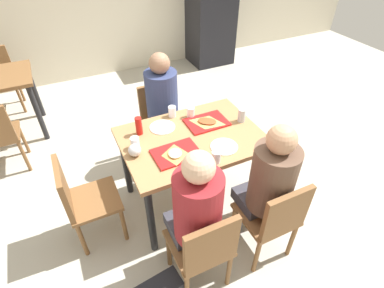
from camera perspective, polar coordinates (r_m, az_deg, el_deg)
name	(u,v)px	position (r m, az deg, el deg)	size (l,w,h in m)	color
ground_plane	(192,199)	(3.06, 0.00, -10.33)	(10.00, 10.00, 0.02)	#B2AD9E
main_table	(192,146)	(2.58, 0.00, -0.42)	(1.17, 0.84, 0.77)	#9E7247
chair_near_left	(204,247)	(2.16, 2.30, -18.97)	(0.40, 0.40, 0.83)	brown
chair_near_right	(274,217)	(2.38, 15.26, -13.20)	(0.40, 0.40, 0.83)	brown
chair_far_side	(160,117)	(3.30, -6.05, 5.09)	(0.40, 0.40, 0.83)	brown
chair_left_end	(81,198)	(2.57, -20.19, -9.58)	(0.40, 0.40, 0.83)	brown
person_in_red	(195,209)	(2.03, 0.63, -12.27)	(0.32, 0.42, 1.24)	#383842
person_in_brown_jacket	(268,182)	(2.26, 14.16, -6.92)	(0.32, 0.42, 1.24)	#383842
person_far_side	(163,104)	(3.05, -5.42, 7.60)	(0.32, 0.42, 1.24)	#383842
tray_red_near	(176,153)	(2.35, -2.97, -1.78)	(0.36, 0.26, 0.02)	red
tray_red_far	(207,122)	(2.68, 2.80, 4.14)	(0.36, 0.26, 0.02)	red
paper_plate_center	(162,127)	(2.64, -5.62, 3.20)	(0.22, 0.22, 0.01)	white
paper_plate_near_edge	(224,147)	(2.43, 6.10, -0.49)	(0.22, 0.22, 0.01)	white
pizza_slice_a	(175,154)	(2.32, -3.20, -1.85)	(0.20, 0.22, 0.02)	#C68C47
pizza_slice_b	(207,122)	(2.66, 2.89, 4.26)	(0.28, 0.26, 0.02)	tan
plastic_cup_a	(172,112)	(2.75, -3.77, 6.14)	(0.07, 0.07, 0.10)	white
plastic_cup_b	(216,157)	(2.26, 4.58, -2.45)	(0.07, 0.07, 0.10)	white
plastic_cup_c	(135,143)	(2.42, -10.71, 0.19)	(0.07, 0.07, 0.10)	white
plastic_cup_d	(191,112)	(2.73, -0.25, 6.01)	(0.07, 0.07, 0.10)	white
soda_can	(242,115)	(2.71, 9.38, 5.38)	(0.07, 0.07, 0.12)	#B7BCC6
condiment_bottle	(139,126)	(2.55, -10.02, 3.39)	(0.06, 0.06, 0.16)	red
foil_bundle	(135,150)	(2.35, -10.79, -1.16)	(0.10, 0.10, 0.10)	silver
drink_fridge	(211,6)	(5.49, 3.66, 24.57)	(0.70, 0.60, 1.90)	black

